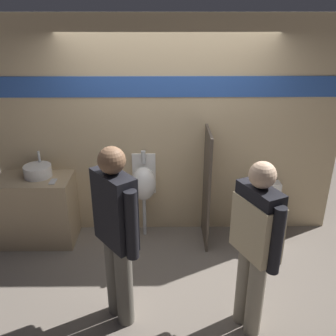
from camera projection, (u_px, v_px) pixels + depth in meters
ground_plane at (168, 252)px, 4.56m from camera, size 16.00×16.00×0.00m
display_wall at (168, 131)px, 4.57m from camera, size 4.23×0.07×2.70m
sink_counter at (38, 210)px, 4.65m from camera, size 0.89×0.53×0.87m
sink_basin at (38, 171)px, 4.50m from camera, size 0.33×0.33×0.28m
cell_phone at (53, 181)px, 4.38m from camera, size 0.07×0.14×0.01m
divider_near_counter at (207, 188)px, 4.54m from camera, size 0.03×0.56×1.46m
urinal_near_counter at (144, 183)px, 4.64m from camera, size 0.31×0.33×1.13m
toilet at (267, 218)px, 4.70m from camera, size 0.38×0.54×0.86m
person_in_vest at (255, 239)px, 3.14m from camera, size 0.38×0.54×1.67m
person_with_lanyard at (116, 231)px, 3.25m from camera, size 0.43×0.50×1.75m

